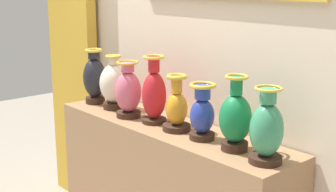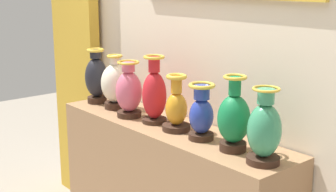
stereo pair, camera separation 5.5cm
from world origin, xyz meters
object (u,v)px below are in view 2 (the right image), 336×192
Objects in this scene: vase_amber at (176,108)px; vase_ivory at (115,84)px; vase_onyx at (96,78)px; vase_jade at (264,131)px; vase_rose at (129,92)px; vase_crimson at (154,94)px; vase_emerald at (234,119)px; vase_cobalt at (201,114)px.

vase_ivory is at bearing 179.19° from vase_amber.
vase_onyx is at bearing -179.62° from vase_amber.
vase_rose is at bearing -178.99° from vase_jade.
vase_amber is (0.19, -0.00, -0.04)m from vase_crimson.
vase_crimson is 1.05× the size of vase_emerald.
vase_amber is 0.89× the size of vase_jade.
vase_cobalt is at bearing -0.35° from vase_crimson.
vase_crimson reaches higher than vase_emerald.
vase_cobalt is at bearing -0.62° from vase_amber.
vase_crimson is at bearing 11.42° from vase_rose.
vase_jade is (0.62, -0.02, 0.03)m from vase_amber.
vase_cobalt is at bearing -0.76° from vase_ivory.
vase_amber is (0.61, -0.01, -0.03)m from vase_ivory.
vase_crimson is 0.82m from vase_jade.
vase_crimson is 1.32× the size of vase_cobalt.
vase_ivory is 0.61m from vase_amber.
vase_ivory is 0.41m from vase_crimson.
vase_emerald reaches higher than vase_jade.
vase_onyx is at bearing -179.47° from vase_crimson.
vase_amber is at bearing 178.01° from vase_jade.
vase_onyx is 1.04× the size of vase_jade.
vase_ivory reaches higher than vase_cobalt.
vase_rose is 0.20m from vase_crimson.
vase_cobalt is at bearing -179.83° from vase_emerald.
vase_jade reaches higher than vase_rose.
vase_crimson is 0.62m from vase_emerald.
vase_emerald is at bearing -0.16° from vase_crimson.
vase_amber is at bearing -0.07° from vase_crimson.
vase_onyx is at bearing -176.09° from vase_ivory.
vase_amber is 1.06× the size of vase_cobalt.
vase_onyx is 0.93× the size of vase_crimson.
vase_jade reaches higher than vase_ivory.
vase_amber is at bearing 179.80° from vase_emerald.
vase_emerald is 1.06× the size of vase_jade.
vase_crimson is at bearing 178.46° from vase_jade.
vase_ivory is 1.03m from vase_emerald.
vase_ivory reaches higher than vase_amber.
vase_amber reaches higher than vase_cobalt.
vase_ivory is 0.99× the size of vase_jade.
vase_emerald is (0.22, 0.00, 0.02)m from vase_cobalt.
vase_ivory is 1.11× the size of vase_amber.
vase_rose is 0.81m from vase_emerald.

